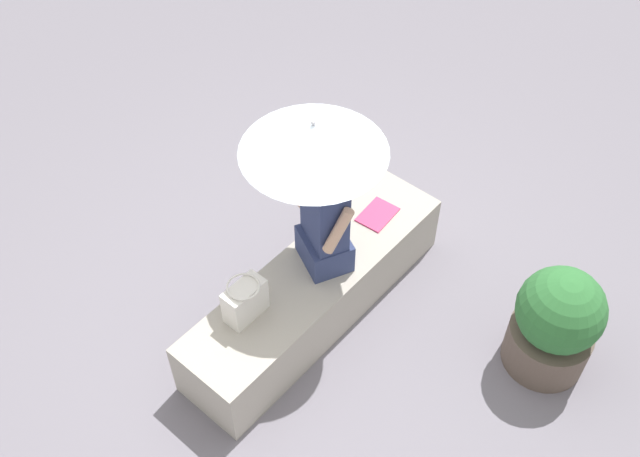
# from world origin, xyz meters

# --- Properties ---
(ground_plane) EXTENTS (14.00, 14.00, 0.00)m
(ground_plane) POSITION_xyz_m (0.00, 0.00, 0.00)
(ground_plane) COLOR slate
(stone_bench) EXTENTS (2.10, 0.54, 0.46)m
(stone_bench) POSITION_xyz_m (0.00, 0.00, 0.23)
(stone_bench) COLOR #A8A093
(stone_bench) RESTS_ON ground
(person_seated) EXTENTS (0.40, 0.51, 0.90)m
(person_seated) POSITION_xyz_m (-0.10, -0.01, 0.85)
(person_seated) COLOR navy
(person_seated) RESTS_ON stone_bench
(parasol) EXTENTS (0.87, 0.87, 1.14)m
(parasol) POSITION_xyz_m (-0.09, -0.09, 1.47)
(parasol) COLOR #B7B7BC
(parasol) RESTS_ON stone_bench
(handbag_black) EXTENTS (0.27, 0.20, 0.28)m
(handbag_black) POSITION_xyz_m (0.54, -0.09, 0.59)
(handbag_black) COLOR silver
(handbag_black) RESTS_ON stone_bench
(magazine) EXTENTS (0.29, 0.22, 0.01)m
(magazine) POSITION_xyz_m (-0.65, 0.01, 0.46)
(magazine) COLOR #D83866
(magazine) RESTS_ON stone_bench
(planter_near) EXTENTS (0.55, 0.55, 0.81)m
(planter_near) POSITION_xyz_m (-0.69, 1.38, 0.40)
(planter_near) COLOR brown
(planter_near) RESTS_ON ground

